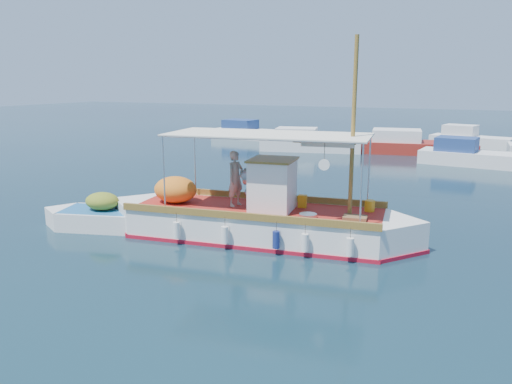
% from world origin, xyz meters
% --- Properties ---
extents(ground, '(160.00, 160.00, 0.00)m').
position_xyz_m(ground, '(0.00, 0.00, 0.00)').
color(ground, black).
rests_on(ground, ground).
extents(fishing_caique, '(10.30, 3.67, 6.33)m').
position_xyz_m(fishing_caique, '(-0.73, -0.02, 0.56)').
color(fishing_caique, white).
rests_on(fishing_caique, ground).
extents(dinghy, '(5.52, 2.64, 1.40)m').
position_xyz_m(dinghy, '(-5.21, -1.01, 0.29)').
color(dinghy, white).
rests_on(dinghy, ground).
extents(bg_boat_nw, '(7.35, 3.80, 1.80)m').
position_xyz_m(bg_boat_nw, '(-5.69, 19.89, 0.49)').
color(bg_boat_nw, silver).
rests_on(bg_boat_nw, ground).
extents(bg_boat_n, '(8.33, 3.99, 1.80)m').
position_xyz_m(bg_boat_n, '(1.12, 21.64, 0.49)').
color(bg_boat_n, maroon).
rests_on(bg_boat_n, ground).
extents(bg_boat_ne, '(5.88, 2.87, 1.80)m').
position_xyz_m(bg_boat_ne, '(4.90, 17.94, 0.49)').
color(bg_boat_ne, silver).
rests_on(bg_boat_ne, ground).
extents(bg_boat_far_w, '(6.81, 3.02, 1.80)m').
position_xyz_m(bg_boat_far_w, '(-12.80, 24.88, 0.49)').
color(bg_boat_far_w, silver).
rests_on(bg_boat_far_w, ground).
extents(bg_boat_far_n, '(6.06, 3.31, 1.80)m').
position_xyz_m(bg_boat_far_n, '(4.67, 27.04, 0.49)').
color(bg_boat_far_n, silver).
rests_on(bg_boat_far_n, ground).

